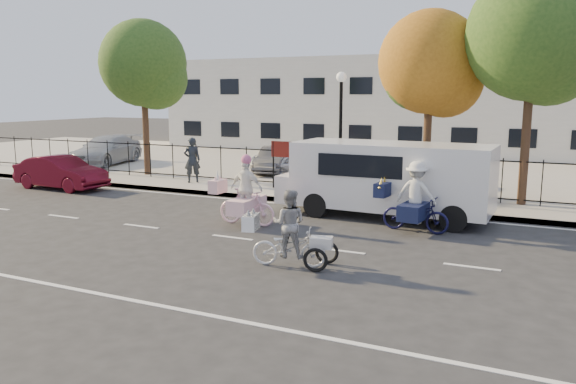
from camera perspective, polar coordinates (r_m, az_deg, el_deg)
The scene contains 22 objects.
ground at distance 14.77m, azimuth -5.66°, elevation -4.64°, with size 120.00×120.00×0.00m, color #333334.
road_markings at distance 14.77m, azimuth -5.66°, elevation -4.62°, with size 60.00×9.52×0.01m, color silver, non-canonical shape.
curb at distance 19.16m, azimuth 2.06°, elevation -1.01°, with size 60.00×0.10×0.15m, color #A8A399.
sidewalk at distance 20.11m, azimuth 3.23°, elevation -0.50°, with size 60.00×2.20×0.15m, color #A8A399.
parking_lot at distance 28.47m, azimuth 9.94°, elevation 2.43°, with size 60.00×15.60×0.15m, color #A8A399.
iron_fence at distance 21.00m, azimuth 4.38°, elevation 2.21°, with size 58.00×0.06×1.50m, color black, non-canonical shape.
building at distance 37.99m, azimuth 14.09°, elevation 8.53°, with size 34.00×10.00×6.00m, color silver.
lamppost at distance 20.27m, azimuth 5.39°, elevation 8.20°, with size 0.36×0.36×4.33m.
street_sign at distance 21.29m, azimuth -0.66°, elevation 3.74°, with size 0.85×0.06×1.80m.
zebra_trike at distance 12.15m, azimuth 0.13°, elevation -4.59°, with size 1.98×1.09×1.69m.
unicorn_bike at distance 16.02m, azimuth -4.33°, elevation -0.72°, with size 2.00×1.38×2.03m.
bull_bike at distance 15.57m, azimuth 12.75°, elevation -1.18°, with size 2.10×1.45×1.93m.
white_van at distance 17.13m, azimuth 10.11°, elevation 1.53°, with size 6.43×2.35×2.26m.
red_sedan at distance 23.91m, azimuth -22.08°, elevation 1.85°, with size 1.39×3.97×1.31m, color #510916.
pedestrian at distance 23.12m, azimuth -9.71°, elevation 3.22°, with size 0.67×0.44×1.83m, color black.
lot_car_a at distance 30.45m, azimuth -17.99°, elevation 4.07°, with size 2.01×4.94×1.43m, color #ABAEB2.
lot_car_b at distance 26.37m, azimuth -0.70°, elevation 3.51°, with size 2.05×4.46×1.24m, color silver.
lot_car_c at distance 25.76m, azimuth -1.34°, elevation 3.30°, with size 1.25×3.60×1.19m, color #46474D.
lot_car_d at distance 22.54m, azimuth 13.60°, elevation 2.13°, with size 1.44×3.58×1.22m, color #999CA0.
tree_west at distance 25.81m, azimuth -14.17°, elevation 12.16°, with size 3.78×3.78×6.93m.
tree_mid at distance 20.59m, azimuth 14.66°, elevation 12.14°, with size 3.62×3.60×6.60m.
tree_east at distance 19.70m, azimuth 24.04°, elevation 13.82°, with size 4.15×4.15×7.61m.
Camera 1 is at (7.35, -12.27, 3.68)m, focal length 35.00 mm.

